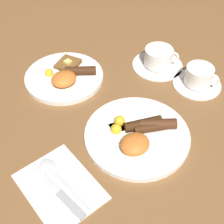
# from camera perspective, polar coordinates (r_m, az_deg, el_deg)

# --- Properties ---
(ground_plane) EXTENTS (3.00, 3.00, 0.00)m
(ground_plane) POSITION_cam_1_polar(r_m,az_deg,el_deg) (0.82, 4.55, -4.62)
(ground_plane) COLOR brown
(breakfast_plate_near) EXTENTS (0.27, 0.27, 0.05)m
(breakfast_plate_near) POSITION_cam_1_polar(r_m,az_deg,el_deg) (0.81, 4.65, -4.10)
(breakfast_plate_near) COLOR white
(breakfast_plate_near) RESTS_ON ground_plane
(breakfast_plate_far) EXTENTS (0.24, 0.24, 0.05)m
(breakfast_plate_far) POSITION_cam_1_polar(r_m,az_deg,el_deg) (0.98, -8.64, 6.49)
(breakfast_plate_far) COLOR white
(breakfast_plate_far) RESTS_ON ground_plane
(teacup_near) EXTENTS (0.15, 0.15, 0.06)m
(teacup_near) POSITION_cam_1_polar(r_m,az_deg,el_deg) (0.98, 15.55, 6.04)
(teacup_near) COLOR white
(teacup_near) RESTS_ON ground_plane
(teacup_far) EXTENTS (0.16, 0.16, 0.06)m
(teacup_far) POSITION_cam_1_polar(r_m,az_deg,el_deg) (1.03, 8.48, 9.53)
(teacup_far) COLOR white
(teacup_far) RESTS_ON ground_plane
(napkin) EXTENTS (0.15, 0.20, 0.01)m
(napkin) POSITION_cam_1_polar(r_m,az_deg,el_deg) (0.74, -9.34, -13.46)
(napkin) COLOR white
(napkin) RESTS_ON ground_plane
(knife) EXTENTS (0.04, 0.19, 0.01)m
(knife) POSITION_cam_1_polar(r_m,az_deg,el_deg) (0.73, -9.65, -14.32)
(knife) COLOR silver
(knife) RESTS_ON napkin
(spoon) EXTENTS (0.04, 0.18, 0.01)m
(spoon) POSITION_cam_1_polar(r_m,az_deg,el_deg) (0.76, -10.79, -10.55)
(spoon) COLOR silver
(spoon) RESTS_ON napkin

